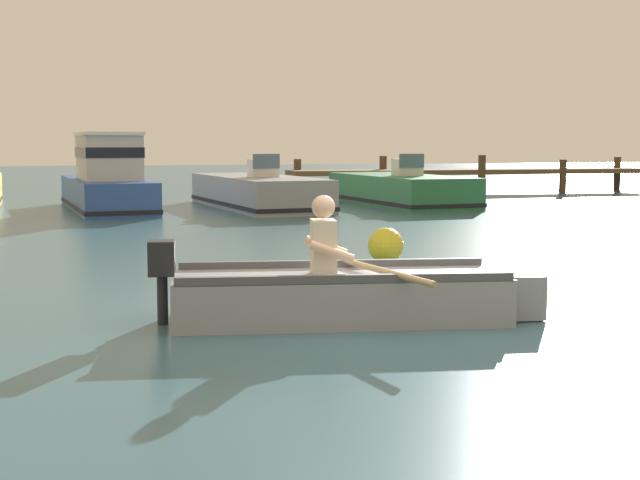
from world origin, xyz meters
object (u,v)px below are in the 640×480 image
(moored_boat_green, at_px, (400,191))
(mooring_buoy, at_px, (386,245))
(moored_boat_blue, at_px, (107,182))
(moored_boat_grey, at_px, (258,193))
(rowboat_with_person, at_px, (346,294))

(moored_boat_green, relative_size, mooring_buoy, 11.49)
(moored_boat_blue, bearing_deg, moored_boat_grey, 1.80)
(rowboat_with_person, distance_m, mooring_buoy, 4.15)
(moored_boat_grey, relative_size, mooring_buoy, 12.67)
(moored_boat_blue, bearing_deg, rowboat_with_person, -82.57)
(rowboat_with_person, xyz_separation_m, moored_boat_blue, (-1.93, 14.81, 0.45))
(moored_boat_grey, bearing_deg, mooring_buoy, -91.03)
(moored_boat_blue, distance_m, moored_boat_green, 7.70)
(rowboat_with_person, bearing_deg, moored_boat_green, 69.11)
(moored_boat_blue, bearing_deg, mooring_buoy, -72.02)
(rowboat_with_person, height_order, moored_boat_blue, moored_boat_blue)
(rowboat_with_person, distance_m, moored_boat_blue, 14.94)
(rowboat_with_person, relative_size, moored_boat_blue, 0.63)
(moored_boat_blue, height_order, moored_boat_green, moored_boat_blue)
(mooring_buoy, bearing_deg, moored_boat_grey, 88.97)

